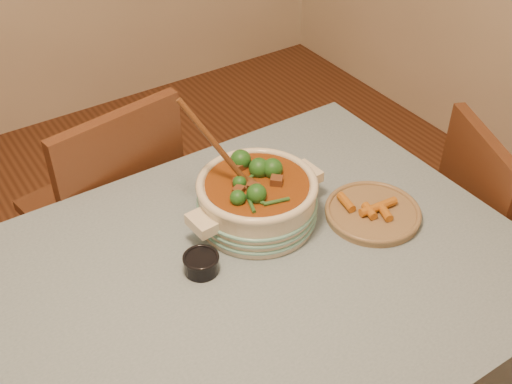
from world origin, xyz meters
TOP-DOWN VIEW (x-y plane):
  - dining_table at (0.00, 0.00)m, footprint 1.68×1.08m
  - stew_casserole at (0.25, 0.16)m, footprint 0.41×0.34m
  - condiment_bowl at (0.03, 0.07)m, footprint 0.10×0.10m
  - fried_plate at (0.53, -0.01)m, footprint 0.29×0.29m
  - chair_far at (0.02, 0.71)m, footprint 0.51×0.51m
  - chair_right at (1.06, -0.06)m, footprint 0.53×0.53m

SIDE VIEW (x-z plane):
  - chair_right at x=1.06m, z-range 0.06..0.93m
  - chair_far at x=0.02m, z-range 0.06..1.01m
  - dining_table at x=0.00m, z-range 0.29..1.04m
  - fried_plate at x=0.53m, z-range 0.75..0.80m
  - condiment_bowl at x=0.03m, z-range 0.76..0.81m
  - stew_casserole at x=0.25m, z-range 0.64..1.03m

